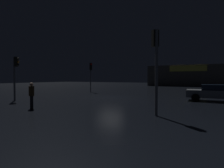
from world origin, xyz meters
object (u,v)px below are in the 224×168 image
traffic_signal_cross_left (91,71)px  car_near (215,93)px  pedestrian (32,93)px  store_building (189,76)px  traffic_signal_opposite (156,56)px  traffic_signal_main (15,70)px

traffic_signal_cross_left → car_near: (15.24, -3.64, -2.23)m
car_near → pedestrian: size_ratio=2.69×
store_building → traffic_signal_opposite: 39.75m
store_building → pedestrian: 41.61m
traffic_signal_main → traffic_signal_opposite: (12.66, -0.72, 0.45)m
traffic_signal_main → car_near: (15.51, 7.55, -1.94)m
traffic_signal_opposite → traffic_signal_cross_left: 17.19m
car_near → store_building: bearing=99.3°
store_building → car_near: (5.12, -31.42, -1.81)m
traffic_signal_main → pedestrian: (4.92, -2.25, -1.69)m
traffic_signal_opposite → car_near: size_ratio=0.99×
pedestrian → traffic_signal_main: bearing=155.4°
store_building → traffic_signal_cross_left: 29.56m
traffic_signal_cross_left → pedestrian: bearing=-70.9°
pedestrian → store_building: bearing=82.4°
traffic_signal_main → car_near: size_ratio=0.85×
pedestrian → car_near: bearing=42.8°
traffic_signal_cross_left → car_near: size_ratio=0.91×
traffic_signal_opposite → traffic_signal_cross_left: bearing=136.1°
traffic_signal_opposite → traffic_signal_cross_left: traffic_signal_opposite is taller
car_near → traffic_signal_cross_left: bearing=166.6°
store_building → traffic_signal_cross_left: size_ratio=4.68×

